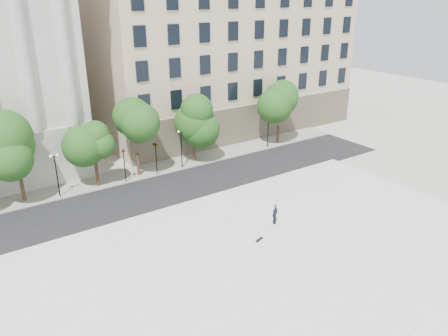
{
  "coord_description": "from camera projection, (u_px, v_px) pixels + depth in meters",
  "views": [
    {
      "loc": [
        -15.57,
        -18.08,
        18.46
      ],
      "look_at": [
        3.73,
        10.0,
        4.8
      ],
      "focal_mm": 35.0,
      "sensor_mm": 36.0,
      "label": 1
    }
  ],
  "objects": [
    {
      "name": "skateboard",
      "position": [
        259.0,
        240.0,
        34.26
      ],
      "size": [
        0.84,
        0.48,
        0.08
      ],
      "primitive_type": "cube",
      "rotation": [
        0.0,
        0.0,
        0.35
      ],
      "color": "black",
      "rests_on": "plaza"
    },
    {
      "name": "plaza",
      "position": [
        236.0,
        269.0,
        31.1
      ],
      "size": [
        44.0,
        22.0,
        0.45
      ],
      "primitive_type": "cube",
      "color": "white",
      "rests_on": "ground"
    },
    {
      "name": "street_trees",
      "position": [
        135.0,
        131.0,
        45.6
      ],
      "size": [
        38.95,
        4.67,
        7.92
      ],
      "color": "#382619",
      "rests_on": "ground"
    },
    {
      "name": "lamp_posts",
      "position": [
        128.0,
        154.0,
        45.22
      ],
      "size": [
        37.52,
        0.28,
        4.51
      ],
      "color": "black",
      "rests_on": "ground"
    },
    {
      "name": "traffic_light_west",
      "position": [
        123.0,
        149.0,
        44.41
      ],
      "size": [
        0.94,
        1.78,
        4.21
      ],
      "color": "black",
      "rests_on": "ground"
    },
    {
      "name": "traffic_light_east",
      "position": [
        155.0,
        143.0,
        46.3
      ],
      "size": [
        1.01,
        1.89,
        4.25
      ],
      "color": "black",
      "rests_on": "ground"
    },
    {
      "name": "building_east",
      "position": [
        204.0,
        46.0,
        65.03
      ],
      "size": [
        36.0,
        26.15,
        23.0
      ],
      "color": "#C5B296",
      "rests_on": "ground"
    },
    {
      "name": "person_lying",
      "position": [
        274.0,
        221.0,
        36.63
      ],
      "size": [
        1.36,
        1.83,
        0.47
      ],
      "primitive_type": "imported",
      "rotation": [
        -1.54,
        0.0,
        0.48
      ],
      "color": "black",
      "rests_on": "plaza"
    },
    {
      "name": "ground",
      "position": [
        263.0,
        293.0,
        28.89
      ],
      "size": [
        160.0,
        160.0,
        0.0
      ],
      "primitive_type": "plane",
      "color": "beige",
      "rests_on": "ground"
    },
    {
      "name": "far_sidewalk",
      "position": [
        123.0,
        176.0,
        47.22
      ],
      "size": [
        60.0,
        4.0,
        0.12
      ],
      "primitive_type": "cube",
      "color": "gray",
      "rests_on": "ground"
    },
    {
      "name": "street",
      "position": [
        146.0,
        196.0,
        42.65
      ],
      "size": [
        60.0,
        8.0,
        0.02
      ],
      "primitive_type": "cube",
      "color": "black",
      "rests_on": "ground"
    }
  ]
}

